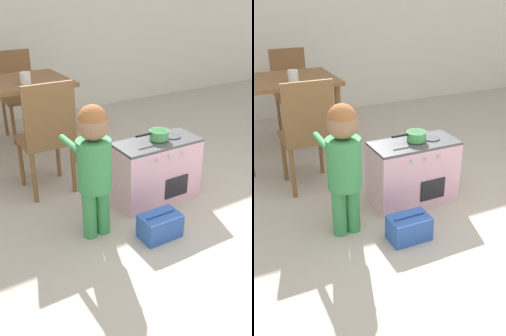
# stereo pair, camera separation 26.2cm
# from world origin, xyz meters

# --- Properties ---
(ground_plane) EXTENTS (16.00, 16.00, 0.00)m
(ground_plane) POSITION_xyz_m (0.00, 0.00, 0.00)
(ground_plane) COLOR #B2A899
(wall_back) EXTENTS (10.00, 0.06, 2.60)m
(wall_back) POSITION_xyz_m (0.00, 3.50, 1.30)
(wall_back) COLOR silver
(wall_back) RESTS_ON ground_plane
(play_kitchen) EXTENTS (0.65, 0.33, 0.50)m
(play_kitchen) POSITION_xyz_m (0.10, 0.95, 0.24)
(play_kitchen) COLOR #EAB2C6
(play_kitchen) RESTS_ON ground_plane
(toy_pot) EXTENTS (0.28, 0.15, 0.07)m
(toy_pot) POSITION_xyz_m (0.11, 0.95, 0.54)
(toy_pot) COLOR #4CAD5B
(toy_pot) RESTS_ON play_kitchen
(child_figure) EXTENTS (0.24, 0.37, 0.90)m
(child_figure) POSITION_xyz_m (-0.52, 0.76, 0.56)
(child_figure) COLOR #3D9351
(child_figure) RESTS_ON ground_plane
(toy_basket) EXTENTS (0.27, 0.17, 0.19)m
(toy_basket) POSITION_xyz_m (-0.17, 0.51, 0.08)
(toy_basket) COLOR #335BB2
(toy_basket) RESTS_ON ground_plane
(dining_table) EXTENTS (0.95, 0.73, 0.77)m
(dining_table) POSITION_xyz_m (-0.58, 2.19, 0.64)
(dining_table) COLOR brown
(dining_table) RESTS_ON ground_plane
(dining_chair_near) EXTENTS (0.38, 0.38, 0.91)m
(dining_chair_near) POSITION_xyz_m (-0.57, 1.46, 0.49)
(dining_chair_near) COLOR brown
(dining_chair_near) RESTS_ON ground_plane
(dining_chair_far) EXTENTS (0.38, 0.38, 0.91)m
(dining_chair_far) POSITION_xyz_m (-0.36, 2.86, 0.49)
(dining_chair_far) COLOR brown
(dining_chair_far) RESTS_ON ground_plane
(cup_on_table) EXTENTS (0.09, 0.09, 0.10)m
(cup_on_table) POSITION_xyz_m (-0.51, 2.04, 0.81)
(cup_on_table) COLOR white
(cup_on_table) RESTS_ON dining_table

